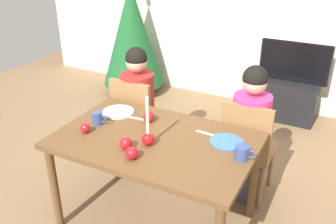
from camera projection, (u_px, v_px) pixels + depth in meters
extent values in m
plane|color=brown|center=(156.00, 220.00, 2.95)|extent=(7.68, 7.68, 0.00)
cube|color=silver|center=(260.00, 1.00, 4.45)|extent=(6.40, 0.10, 2.60)
cube|color=brown|center=(155.00, 141.00, 2.63)|extent=(1.40, 0.90, 0.04)
cylinder|color=brown|center=(55.00, 188.00, 2.74)|extent=(0.06, 0.06, 0.71)
cylinder|color=brown|center=(115.00, 140.00, 3.36)|extent=(0.06, 0.06, 0.71)
cylinder|color=brown|center=(254.00, 179.00, 2.84)|extent=(0.06, 0.06, 0.71)
cube|color=olive|center=(142.00, 122.00, 3.53)|extent=(0.40, 0.40, 0.04)
cube|color=olive|center=(130.00, 106.00, 3.28)|extent=(0.40, 0.04, 0.45)
cylinder|color=olive|center=(166.00, 138.00, 3.69)|extent=(0.04, 0.04, 0.41)
cylinder|color=olive|center=(137.00, 131.00, 3.83)|extent=(0.04, 0.04, 0.41)
cylinder|color=olive|center=(149.00, 155.00, 3.42)|extent=(0.04, 0.04, 0.41)
cylinder|color=olive|center=(118.00, 146.00, 3.56)|extent=(0.04, 0.04, 0.41)
cube|color=olive|center=(249.00, 148.00, 3.10)|extent=(0.40, 0.40, 0.04)
cube|color=olive|center=(245.00, 132.00, 2.85)|extent=(0.40, 0.04, 0.45)
cylinder|color=olive|center=(271.00, 166.00, 3.26)|extent=(0.04, 0.04, 0.41)
cylinder|color=olive|center=(234.00, 156.00, 3.40)|extent=(0.04, 0.04, 0.41)
cylinder|color=olive|center=(261.00, 187.00, 2.99)|extent=(0.04, 0.04, 0.41)
cylinder|color=olive|center=(221.00, 176.00, 3.13)|extent=(0.04, 0.04, 0.41)
cube|color=#33384C|center=(140.00, 143.00, 3.58)|extent=(0.28, 0.28, 0.45)
cylinder|color=#AD2323|center=(138.00, 99.00, 3.37)|extent=(0.30, 0.30, 0.48)
sphere|color=tan|center=(136.00, 61.00, 3.22)|extent=(0.19, 0.19, 0.19)
sphere|color=black|center=(136.00, 58.00, 3.20)|extent=(0.19, 0.19, 0.19)
cube|color=#33384C|center=(245.00, 172.00, 3.15)|extent=(0.28, 0.28, 0.45)
cylinder|color=#D1337A|center=(250.00, 124.00, 2.94)|extent=(0.30, 0.30, 0.48)
sphere|color=tan|center=(255.00, 82.00, 2.79)|extent=(0.19, 0.19, 0.19)
sphere|color=black|center=(255.00, 78.00, 2.77)|extent=(0.19, 0.19, 0.19)
cube|color=black|center=(289.00, 100.00, 4.45)|extent=(0.64, 0.40, 0.48)
cube|color=black|center=(295.00, 62.00, 4.24)|extent=(0.79, 0.04, 0.46)
cube|color=black|center=(295.00, 62.00, 4.24)|extent=(0.76, 0.05, 0.46)
cylinder|color=brown|center=(134.00, 87.00, 5.26)|extent=(0.08, 0.08, 0.14)
cone|color=#195628|center=(132.00, 35.00, 4.93)|extent=(0.82, 0.82, 1.35)
sphere|color=red|center=(148.00, 139.00, 2.52)|extent=(0.09, 0.09, 0.09)
cylinder|color=#EFE5C6|center=(147.00, 115.00, 2.44)|extent=(0.02, 0.02, 0.27)
cylinder|color=silver|center=(118.00, 112.00, 2.98)|extent=(0.25, 0.25, 0.01)
cylinder|color=teal|center=(227.00, 142.00, 2.56)|extent=(0.23, 0.23, 0.01)
cylinder|color=#33477F|center=(97.00, 118.00, 2.79)|extent=(0.08, 0.08, 0.10)
torus|color=#33477F|center=(103.00, 119.00, 2.76)|extent=(0.07, 0.01, 0.07)
cylinder|color=#33477F|center=(242.00, 153.00, 2.36)|extent=(0.09, 0.09, 0.09)
torus|color=#33477F|center=(251.00, 154.00, 2.34)|extent=(0.06, 0.01, 0.06)
cube|color=silver|center=(134.00, 118.00, 2.89)|extent=(0.18, 0.03, 0.01)
cube|color=silver|center=(208.00, 134.00, 2.67)|extent=(0.18, 0.02, 0.01)
sphere|color=red|center=(149.00, 117.00, 2.82)|extent=(0.09, 0.09, 0.09)
sphere|color=#B31522|center=(132.00, 153.00, 2.37)|extent=(0.09, 0.09, 0.09)
sphere|color=red|center=(126.00, 143.00, 2.48)|extent=(0.09, 0.09, 0.09)
sphere|color=red|center=(85.00, 128.00, 2.68)|extent=(0.07, 0.07, 0.07)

